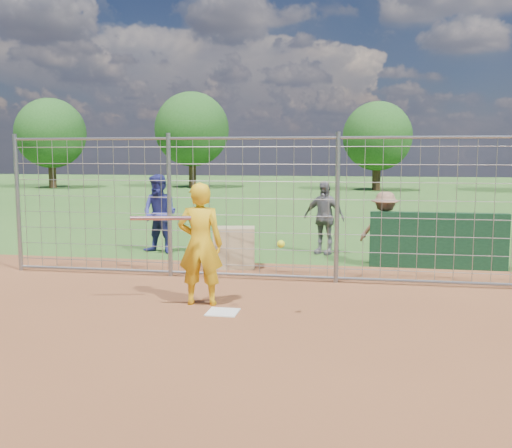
% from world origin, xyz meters
% --- Properties ---
extents(ground, '(100.00, 100.00, 0.00)m').
position_xyz_m(ground, '(0.00, 0.00, 0.00)').
color(ground, '#2D591E').
rests_on(ground, ground).
extents(infield_dirt, '(18.00, 18.00, 0.00)m').
position_xyz_m(infield_dirt, '(0.00, -3.00, 0.01)').
color(infield_dirt, brown).
rests_on(infield_dirt, ground).
extents(home_plate, '(0.43, 0.43, 0.02)m').
position_xyz_m(home_plate, '(0.00, -0.20, 0.01)').
color(home_plate, silver).
rests_on(home_plate, ground).
extents(dugout_wall, '(2.60, 0.20, 1.10)m').
position_xyz_m(dugout_wall, '(3.40, 3.60, 0.55)').
color(dugout_wall, '#11381E').
rests_on(dugout_wall, ground).
extents(batter, '(0.71, 0.50, 1.82)m').
position_xyz_m(batter, '(-0.42, 0.19, 0.91)').
color(batter, gold).
rests_on(batter, ground).
extents(bystander_a, '(1.01, 0.88, 1.78)m').
position_xyz_m(bystander_a, '(-2.52, 4.34, 0.89)').
color(bystander_a, navy).
rests_on(bystander_a, ground).
extents(bystander_b, '(1.04, 0.70, 1.64)m').
position_xyz_m(bystander_b, '(1.12, 4.88, 0.82)').
color(bystander_b, slate).
rests_on(bystander_b, ground).
extents(bystander_c, '(0.97, 0.57, 1.48)m').
position_xyz_m(bystander_c, '(2.39, 3.78, 0.74)').
color(bystander_c, '#866049').
rests_on(bystander_c, ground).
extents(equipment_bin, '(0.88, 0.68, 0.80)m').
position_xyz_m(equipment_bin, '(-0.52, 2.98, 0.40)').
color(equipment_bin, tan).
rests_on(equipment_bin, ground).
extents(equipment_in_play, '(2.21, 0.30, 0.39)m').
position_xyz_m(equipment_in_play, '(-0.48, -0.18, 1.25)').
color(equipment_in_play, silver).
rests_on(equipment_in_play, ground).
extents(backstop_fence, '(9.08, 0.08, 2.60)m').
position_xyz_m(backstop_fence, '(0.00, 2.00, 1.26)').
color(backstop_fence, gray).
rests_on(backstop_fence, ground).
extents(tree_line, '(44.66, 6.72, 6.48)m').
position_xyz_m(tree_line, '(3.13, 28.13, 3.71)').
color(tree_line, '#3F2B19').
rests_on(tree_line, ground).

